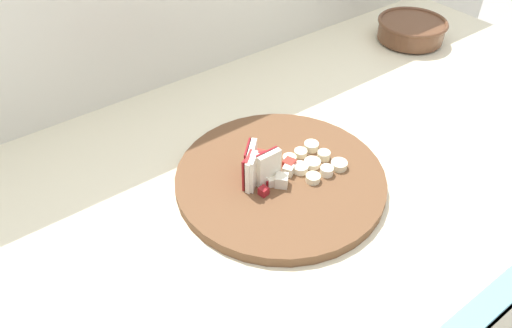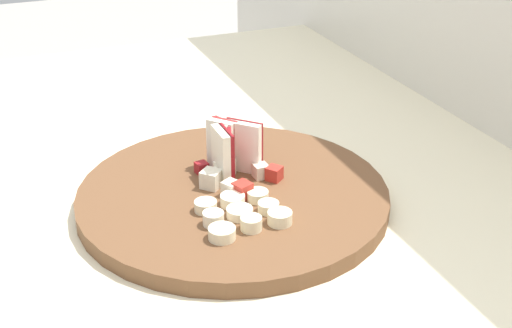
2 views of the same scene
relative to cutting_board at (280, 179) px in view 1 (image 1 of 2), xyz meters
The scene contains 7 objects.
tiled_countertop 0.48m from the cutting_board, ahead, with size 1.57×0.81×0.92m.
tile_backsplash 0.48m from the cutting_board, 76.02° to the left, with size 2.40×0.04×1.49m, color silver.
cutting_board is the anchor object (origin of this frame).
apple_wedge_fan 0.06m from the cutting_board, 166.91° to the left, with size 0.07×0.06×0.07m.
apple_dice_pile 0.02m from the cutting_board, 167.94° to the left, with size 0.10×0.11×0.02m.
banana_slice_rows 0.07m from the cutting_board, 12.84° to the right, with size 0.09×0.10×0.02m.
ceramic_bowl 0.66m from the cutting_board, 20.00° to the left, with size 0.18×0.18×0.06m.
Camera 1 is at (-0.52, -0.50, 1.51)m, focal length 34.03 mm.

